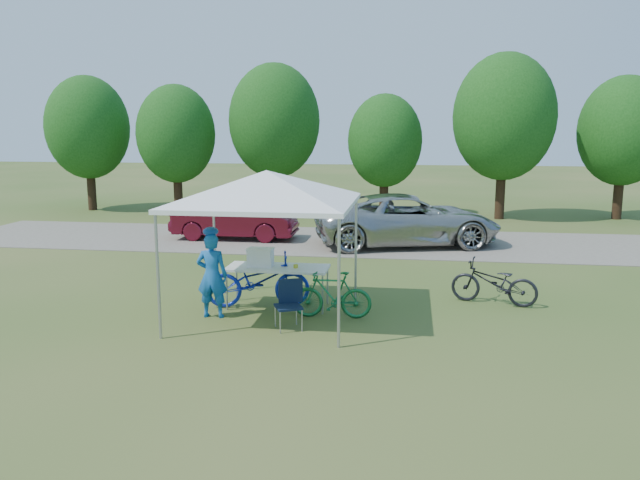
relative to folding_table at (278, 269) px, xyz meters
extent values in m
plane|color=#2D5119|center=(-0.05, -0.62, -0.77)|extent=(100.00, 100.00, 0.00)
cube|color=gray|center=(-0.05, 7.38, -0.76)|extent=(24.00, 5.00, 0.02)
cylinder|color=#A5A5AA|center=(-1.55, -2.12, 0.28)|extent=(0.05, 0.05, 2.10)
cylinder|color=#A5A5AA|center=(1.45, -2.12, 0.28)|extent=(0.05, 0.05, 2.10)
cylinder|color=#A5A5AA|center=(-1.55, 0.88, 0.28)|extent=(0.05, 0.05, 2.10)
cylinder|color=#A5A5AA|center=(1.45, 0.88, 0.28)|extent=(0.05, 0.05, 2.10)
cube|color=white|center=(-0.05, -0.62, 1.37)|extent=(3.15, 3.15, 0.08)
pyramid|color=white|center=(-0.05, -0.62, 1.96)|extent=(4.53, 4.53, 0.55)
cylinder|color=#382314|center=(-11.05, 13.38, 0.18)|extent=(0.36, 0.36, 1.89)
ellipsoid|color=#144711|center=(-11.05, 13.38, 2.74)|extent=(3.46, 3.46, 4.32)
cylinder|color=#382314|center=(-7.05, 13.08, 0.11)|extent=(0.36, 0.36, 1.75)
ellipsoid|color=#144711|center=(-7.05, 13.08, 2.48)|extent=(3.20, 3.20, 4.00)
cylinder|color=#382314|center=(-3.05, 13.68, 0.25)|extent=(0.36, 0.36, 2.03)
ellipsoid|color=#144711|center=(-3.05, 13.68, 3.00)|extent=(3.71, 3.71, 4.64)
cylinder|color=#382314|center=(1.45, 13.48, 0.04)|extent=(0.36, 0.36, 1.61)
ellipsoid|color=#144711|center=(1.45, 13.48, 2.22)|extent=(2.94, 2.94, 3.68)
cylinder|color=#382314|center=(5.95, 13.18, 0.28)|extent=(0.36, 0.36, 2.10)
ellipsoid|color=#144711|center=(5.95, 13.18, 3.13)|extent=(3.84, 3.84, 4.80)
cylinder|color=#382314|center=(10.45, 13.78, 0.14)|extent=(0.36, 0.36, 1.82)
ellipsoid|color=#144711|center=(10.45, 13.78, 2.61)|extent=(3.33, 3.33, 4.16)
cube|color=white|center=(0.00, 0.00, 0.02)|extent=(1.98, 0.82, 0.04)
cylinder|color=#A5A5AA|center=(-0.93, -0.35, -0.39)|extent=(0.04, 0.04, 0.77)
cylinder|color=#A5A5AA|center=(0.93, -0.35, -0.39)|extent=(0.04, 0.04, 0.77)
cylinder|color=#A5A5AA|center=(-0.93, 0.35, -0.39)|extent=(0.04, 0.04, 0.77)
cylinder|color=#A5A5AA|center=(0.93, 0.35, -0.39)|extent=(0.04, 0.04, 0.77)
cube|color=black|center=(0.47, -1.32, -0.36)|extent=(0.58, 0.58, 0.04)
cube|color=black|center=(0.47, -1.11, -0.13)|extent=(0.41, 0.22, 0.43)
cylinder|color=#A5A5AA|center=(0.28, -1.52, -0.58)|extent=(0.02, 0.02, 0.39)
cylinder|color=#A5A5AA|center=(0.67, -1.52, -0.58)|extent=(0.02, 0.02, 0.39)
cylinder|color=#A5A5AA|center=(0.28, -1.13, -0.58)|extent=(0.02, 0.02, 0.39)
cylinder|color=#A5A5AA|center=(0.67, -1.13, -0.58)|extent=(0.02, 0.02, 0.39)
cube|color=white|center=(-0.34, 0.00, 0.20)|extent=(0.48, 0.32, 0.32)
cube|color=white|center=(-0.34, 0.00, 0.38)|extent=(0.50, 0.34, 0.04)
cylinder|color=gold|center=(0.37, -0.05, 0.08)|extent=(0.09, 0.09, 0.07)
imported|color=#155AAD|center=(-1.06, -0.81, 0.02)|extent=(0.59, 0.40, 1.58)
imported|color=#152BBD|center=(-0.39, -0.02, -0.24)|extent=(2.13, 1.15, 1.06)
imported|color=#166735|center=(1.14, -0.55, -0.33)|extent=(1.48, 0.47, 0.88)
imported|color=black|center=(4.22, 0.83, -0.32)|extent=(1.79, 1.04, 0.89)
imported|color=#ACADA8|center=(2.44, 7.00, 0.02)|extent=(5.98, 3.88, 1.53)
imported|color=#550E1B|center=(-2.96, 7.27, -0.10)|extent=(3.93, 1.40, 1.29)
camera|label=1|loc=(2.54, -11.61, 2.70)|focal=35.00mm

